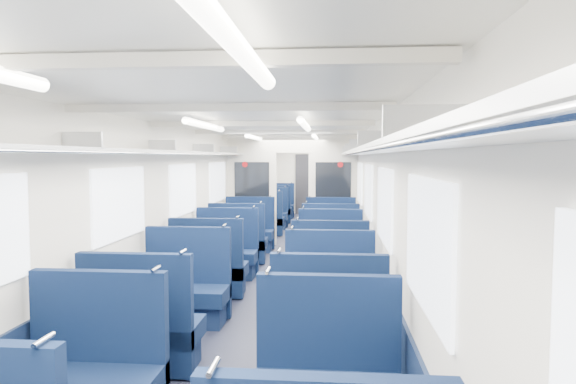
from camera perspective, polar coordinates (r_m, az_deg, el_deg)
name	(u,v)px	position (r m, az deg, el deg)	size (l,w,h in m)	color
floor	(279,275)	(8.35, -1.03, -9.28)	(2.80, 18.00, 0.01)	black
ceiling	(279,129)	(8.14, -1.05, 7.05)	(2.80, 18.00, 0.01)	white
wall_left	(193,202)	(8.42, -10.56, -1.13)	(0.02, 18.00, 2.35)	beige
dado_left	(195,252)	(8.53, -10.40, -6.66)	(0.03, 17.90, 0.70)	#0F1B34
wall_right	(367,204)	(8.13, 8.82, -1.29)	(0.02, 18.00, 2.35)	beige
dado_right	(365,255)	(8.25, 8.65, -7.00)	(0.03, 17.90, 0.70)	#0F1B34
wall_far	(307,179)	(17.12, 2.11, 1.49)	(2.80, 0.02, 2.35)	beige
luggage_rack_left	(204,153)	(8.34, -9.39, 4.33)	(0.36, 17.40, 0.18)	#B2B5BA
luggage_rack_right	(355,153)	(8.09, 7.55, 4.36)	(0.36, 17.40, 0.18)	#B2B5BA
windows	(276,189)	(7.69, -1.40, 0.29)	(2.78, 15.60, 0.75)	white
ceiling_fittings	(277,132)	(7.87, -1.25, 6.70)	(2.70, 16.06, 0.11)	silver
end_door	(307,184)	(17.07, 2.10, 0.90)	(0.75, 0.06, 2.00)	black
bulkhead	(292,188)	(10.95, 0.50, 0.41)	(2.80, 0.10, 2.35)	silver
seat_6	(92,379)	(4.06, -21.13, -19.01)	(1.01, 0.56, 1.13)	#0D1D3E
seat_8	(142,333)	(4.87, -16.06, -14.96)	(1.01, 0.56, 1.13)	#0D1D3E
seat_9	(329,334)	(4.68, 4.59, -15.62)	(1.01, 0.56, 1.13)	#0D1D3E
seat_10	(186,293)	(6.10, -11.41, -11.00)	(1.01, 0.56, 1.13)	#0D1D3E
seat_11	(329,299)	(5.76, 4.67, -11.83)	(1.01, 0.56, 1.13)	#0D1D3E
seat_12	(209,271)	(7.15, -8.87, -8.75)	(1.01, 0.56, 1.13)	#0D1D3E
seat_13	(330,275)	(6.86, 4.72, -9.25)	(1.01, 0.56, 1.13)	#0D1D3E
seat_14	(226,255)	(8.23, -6.97, -7.04)	(1.01, 0.56, 1.13)	#0D1D3E
seat_15	(330,258)	(8.00, 4.76, -7.34)	(1.01, 0.56, 1.13)	#0D1D3E
seat_16	(238,244)	(9.25, -5.61, -5.81)	(1.01, 0.56, 1.13)	#0D1D3E
seat_17	(330,245)	(9.17, 4.78, -5.89)	(1.01, 0.56, 1.13)	#0D1D3E
seat_18	(249,234)	(10.44, -4.38, -4.68)	(1.01, 0.56, 1.13)	#0D1D3E
seat_19	(331,235)	(10.31, 4.81, -4.79)	(1.01, 0.56, 1.13)	#0D1D3E
seat_20	(263,221)	(12.43, -2.86, -3.28)	(1.01, 0.56, 1.13)	#0D1D3E
seat_21	(331,222)	(12.24, 4.83, -3.41)	(1.01, 0.56, 1.13)	#0D1D3E
seat_22	(269,215)	(13.62, -2.16, -2.65)	(1.01, 0.56, 1.13)	#0D1D3E
seat_23	(331,217)	(13.34, 4.84, -2.80)	(1.01, 0.56, 1.13)	#0D1D3E
seat_24	(274,211)	(14.72, -1.62, -2.15)	(1.01, 0.56, 1.13)	#0D1D3E
seat_25	(331,211)	(14.69, 4.85, -2.17)	(1.01, 0.56, 1.13)	#0D1D3E
seat_26	(278,207)	(15.81, -1.17, -1.72)	(1.01, 0.56, 1.13)	#0D1D3E
seat_27	(331,208)	(15.76, 4.86, -1.75)	(1.01, 0.56, 1.13)	#0D1D3E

